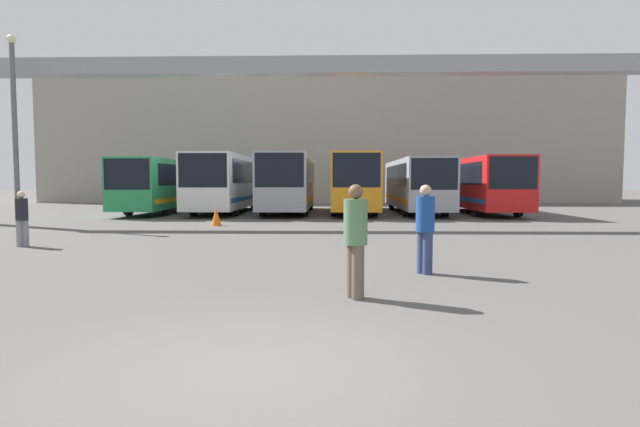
{
  "coord_description": "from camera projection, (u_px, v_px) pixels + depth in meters",
  "views": [
    {
      "loc": [
        0.77,
        -4.83,
        1.89
      ],
      "look_at": [
        0.11,
        19.25,
        0.3
      ],
      "focal_mm": 28.0,
      "sensor_mm": 36.0,
      "label": 1
    }
  ],
  "objects": [
    {
      "name": "ground_plane",
      "position": [
        256.0,
        371.0,
        4.97
      ],
      "size": [
        200.0,
        200.0,
        0.0
      ],
      "primitive_type": "plane",
      "color": "#514F4C"
    },
    {
      "name": "building_backdrop",
      "position": [
        326.0,
        140.0,
        47.46
      ],
      "size": [
        49.22,
        12.0,
        11.59
      ],
      "color": "gray",
      "rests_on": "ground"
    },
    {
      "name": "overhead_gantry",
      "position": [
        316.0,
        85.0,
        20.95
      ],
      "size": [
        29.5,
        0.8,
        7.04
      ],
      "color": "gray",
      "rests_on": "ground"
    },
    {
      "name": "bus_slot_0",
      "position": [
        168.0,
        183.0,
        30.34
      ],
      "size": [
        2.48,
        12.14,
        3.07
      ],
      "color": "#268C4C",
      "rests_on": "ground"
    },
    {
      "name": "bus_slot_1",
      "position": [
        226.0,
        180.0,
        29.49
      ],
      "size": [
        2.62,
        10.65,
        3.32
      ],
      "color": "silver",
      "rests_on": "ground"
    },
    {
      "name": "bus_slot_2",
      "position": [
        289.0,
        180.0,
        29.22
      ],
      "size": [
        2.62,
        10.31,
        3.34
      ],
      "color": "#999EA5",
      "rests_on": "ground"
    },
    {
      "name": "bus_slot_3",
      "position": [
        352.0,
        180.0,
        29.43
      ],
      "size": [
        2.54,
        10.94,
        3.33
      ],
      "color": "orange",
      "rests_on": "ground"
    },
    {
      "name": "bus_slot_4",
      "position": [
        416.0,
        183.0,
        29.31
      ],
      "size": [
        2.47,
        10.88,
        3.08
      ],
      "color": "#999EA5",
      "rests_on": "ground"
    },
    {
      "name": "bus_slot_5",
      "position": [
        482.0,
        182.0,
        28.77
      ],
      "size": [
        2.53,
        10.02,
        3.14
      ],
      "color": "red",
      "rests_on": "ground"
    },
    {
      "name": "pedestrian_mid_right",
      "position": [
        22.0,
        217.0,
        14.29
      ],
      "size": [
        0.33,
        0.33,
        1.59
      ],
      "rotation": [
        0.0,
        0.0,
        0.55
      ],
      "color": "gray",
      "rests_on": "ground"
    },
    {
      "name": "pedestrian_near_center",
      "position": [
        355.0,
        238.0,
        7.96
      ],
      "size": [
        0.38,
        0.38,
        1.83
      ],
      "rotation": [
        0.0,
        0.0,
        5.16
      ],
      "color": "brown",
      "rests_on": "ground"
    },
    {
      "name": "pedestrian_far_center",
      "position": [
        425.0,
        227.0,
        10.08
      ],
      "size": [
        0.38,
        0.38,
        1.81
      ],
      "rotation": [
        0.0,
        0.0,
        5.29
      ],
      "color": "navy",
      "rests_on": "ground"
    },
    {
      "name": "traffic_cone",
      "position": [
        216.0,
        217.0,
        20.92
      ],
      "size": [
        0.44,
        0.44,
        0.75
      ],
      "color": "orange",
      "rests_on": "ground"
    },
    {
      "name": "lamp_post",
      "position": [
        15.0,
        123.0,
        20.34
      ],
      "size": [
        0.36,
        0.36,
        7.78
      ],
      "color": "#595B60",
      "rests_on": "ground"
    }
  ]
}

